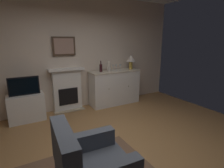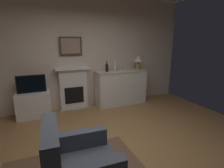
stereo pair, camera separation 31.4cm
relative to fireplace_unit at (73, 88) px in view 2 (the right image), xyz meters
name	(u,v)px [view 2 (the right image)]	position (x,y,z in m)	size (l,w,h in m)	color
ground_plane	(120,156)	(0.27, -2.23, -0.60)	(5.99, 4.78, 0.10)	#9E7042
wall_rear	(81,53)	(0.27, 0.13, 0.89)	(5.99, 0.06, 2.88)	beige
fireplace_unit	(73,88)	(0.00, 0.00, 0.00)	(0.87, 0.30, 1.10)	white
framed_picture	(71,46)	(0.00, 0.05, 1.08)	(0.55, 0.04, 0.45)	#473323
sideboard_cabinet	(121,87)	(1.30, -0.18, -0.07)	(1.43, 0.49, 0.96)	white
table_lamp	(138,60)	(1.83, -0.18, 0.69)	(0.26, 0.26, 0.40)	#B79338
wine_bottle	(107,68)	(0.88, -0.16, 0.52)	(0.08, 0.08, 0.29)	#331419
wine_glass_left	(119,67)	(1.23, -0.21, 0.53)	(0.07, 0.07, 0.16)	silver
wine_glass_center	(123,66)	(1.34, -0.19, 0.53)	(0.07, 0.07, 0.16)	silver
wine_glass_right	(127,66)	(1.45, -0.22, 0.53)	(0.07, 0.07, 0.16)	silver
vase_decorative	(115,66)	(1.09, -0.23, 0.55)	(0.11, 0.11, 0.28)	beige
tv_cabinet	(34,105)	(-0.97, -0.16, -0.25)	(0.75, 0.42, 0.61)	white
tv_set	(31,84)	(-0.97, -0.19, 0.26)	(0.62, 0.07, 0.40)	black
armchair	(78,167)	(-0.50, -2.75, -0.17)	(0.85, 0.82, 0.92)	#474C56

